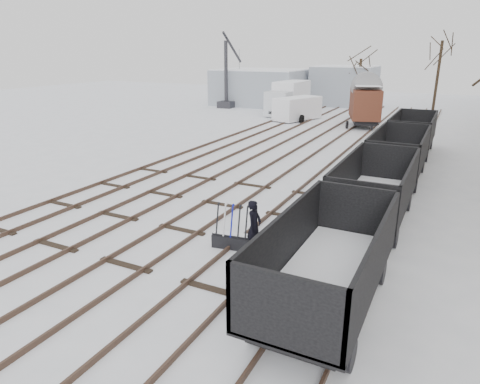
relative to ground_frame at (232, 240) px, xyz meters
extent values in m
plane|color=white|center=(-2.29, 0.43, -0.28)|extent=(120.00, 120.00, 0.00)
cube|color=black|center=(-9.01, 14.43, -0.21)|extent=(0.07, 52.00, 0.15)
cube|color=black|center=(-7.57, 14.43, -0.21)|extent=(0.07, 52.00, 0.15)
cube|color=black|center=(-8.29, 2.43, -0.26)|extent=(1.90, 0.20, 0.08)
cube|color=black|center=(-6.01, 14.43, -0.21)|extent=(0.07, 52.00, 0.15)
cube|color=black|center=(-4.57, 14.43, -0.21)|extent=(0.07, 52.00, 0.15)
cube|color=black|center=(-5.29, 2.43, -0.26)|extent=(1.90, 0.20, 0.08)
cube|color=black|center=(-3.01, 14.43, -0.21)|extent=(0.07, 52.00, 0.15)
cube|color=black|center=(-1.57, 14.43, -0.21)|extent=(0.07, 52.00, 0.15)
cube|color=black|center=(-2.29, 2.43, -0.26)|extent=(1.90, 0.20, 0.08)
cube|color=black|center=(-0.01, 14.43, -0.21)|extent=(0.07, 52.00, 0.15)
cube|color=black|center=(1.43, 14.43, -0.21)|extent=(0.07, 52.00, 0.15)
cube|color=black|center=(0.71, 2.43, -0.26)|extent=(1.90, 0.20, 0.08)
cube|color=black|center=(2.99, 14.43, -0.21)|extent=(0.07, 52.00, 0.15)
cube|color=black|center=(4.43, 14.43, -0.21)|extent=(0.07, 52.00, 0.15)
cube|color=black|center=(3.71, 2.43, -0.26)|extent=(1.90, 0.20, 0.08)
cube|color=#939AA6|center=(-15.29, 36.43, 1.72)|extent=(10.00, 8.00, 4.00)
cube|color=white|center=(-15.29, 36.43, 3.77)|extent=(9.80, 7.84, 0.10)
cube|color=#939AA6|center=(-6.29, 40.43, 1.92)|extent=(7.00, 6.00, 4.40)
cube|color=white|center=(-6.29, 40.43, 4.17)|extent=(6.86, 5.88, 0.10)
cube|color=black|center=(0.00, 0.00, -0.06)|extent=(1.35, 0.60, 0.44)
cube|color=black|center=(0.00, 0.00, 0.18)|extent=(1.33, 0.48, 0.06)
cube|color=white|center=(0.00, 0.00, 0.22)|extent=(1.27, 0.43, 0.03)
cylinder|color=black|center=(-0.49, -0.07, 0.67)|extent=(0.09, 0.32, 1.08)
cylinder|color=silver|center=(-0.25, -0.04, 0.67)|extent=(0.09, 0.32, 1.08)
cylinder|color=#0C12A0|center=(0.00, 0.00, 0.67)|extent=(0.09, 0.32, 1.08)
cylinder|color=black|center=(0.25, 0.04, 0.67)|extent=(0.09, 0.32, 1.08)
cylinder|color=black|center=(0.49, 0.07, 0.67)|extent=(0.09, 0.32, 1.08)
imported|color=black|center=(0.75, 0.10, 0.58)|extent=(0.43, 0.64, 1.73)
cube|color=black|center=(3.71, -2.05, 0.36)|extent=(1.90, 5.23, 0.40)
cube|color=black|center=(3.71, -2.05, 0.56)|extent=(2.38, 5.95, 0.12)
cube|color=black|center=(2.57, -2.05, 1.35)|extent=(0.10, 5.95, 1.59)
cube|color=black|center=(4.85, -2.05, 1.35)|extent=(0.10, 5.95, 1.59)
cube|color=white|center=(3.71, -2.05, 0.66)|extent=(2.14, 5.71, 0.06)
cylinder|color=black|center=(2.62, -3.96, 0.06)|extent=(0.12, 0.69, 0.69)
cylinder|color=black|center=(4.80, -0.15, 0.06)|extent=(0.12, 0.69, 0.69)
cube|color=black|center=(3.71, 4.35, 0.36)|extent=(1.90, 5.23, 0.40)
cube|color=black|center=(3.71, 4.35, 0.56)|extent=(2.38, 5.95, 0.12)
cube|color=black|center=(2.57, 4.35, 1.35)|extent=(0.10, 5.95, 1.59)
cube|color=black|center=(4.85, 4.35, 1.35)|extent=(0.10, 5.95, 1.59)
cube|color=white|center=(3.71, 4.35, 0.66)|extent=(2.14, 5.71, 0.06)
cylinder|color=black|center=(2.62, 2.44, 0.06)|extent=(0.12, 0.69, 0.69)
cylinder|color=black|center=(4.80, 6.25, 0.06)|extent=(0.12, 0.69, 0.69)
cube|color=black|center=(3.71, 10.75, 0.36)|extent=(1.90, 5.23, 0.40)
cube|color=black|center=(3.71, 10.75, 0.56)|extent=(2.38, 5.95, 0.12)
cube|color=black|center=(2.57, 10.75, 1.35)|extent=(0.10, 5.95, 1.59)
cube|color=black|center=(4.85, 10.75, 1.35)|extent=(0.10, 5.95, 1.59)
cube|color=white|center=(3.71, 10.75, 0.66)|extent=(2.14, 5.71, 0.06)
cylinder|color=black|center=(2.62, 8.84, 0.06)|extent=(0.12, 0.69, 0.69)
cylinder|color=black|center=(4.80, 12.65, 0.06)|extent=(0.12, 0.69, 0.69)
cube|color=black|center=(3.71, 17.15, 0.36)|extent=(1.90, 5.23, 0.40)
cube|color=black|center=(3.71, 17.15, 0.56)|extent=(2.38, 5.95, 0.12)
cube|color=black|center=(2.57, 17.15, 1.35)|extent=(0.10, 5.95, 1.59)
cube|color=black|center=(4.85, 17.15, 1.35)|extent=(0.10, 5.95, 1.59)
cube|color=white|center=(3.71, 17.15, 0.66)|extent=(2.14, 5.71, 0.06)
cylinder|color=black|center=(2.62, 15.24, 0.06)|extent=(0.12, 0.69, 0.69)
cylinder|color=black|center=(4.80, 19.05, 0.06)|extent=(0.12, 0.69, 0.69)
cube|color=black|center=(-0.99, 25.83, 0.32)|extent=(2.87, 4.39, 0.37)
cube|color=#4B2416|center=(-0.99, 25.83, 1.70)|extent=(3.45, 5.05, 2.40)
cube|color=white|center=(-0.99, 25.83, 3.22)|extent=(3.17, 4.77, 0.04)
cylinder|color=black|center=(-2.00, 24.35, 0.04)|extent=(0.11, 0.65, 0.65)
cylinder|color=black|center=(0.02, 27.30, 0.04)|extent=(0.11, 0.65, 0.65)
cube|color=black|center=(-9.49, 30.38, 0.23)|extent=(1.34, 7.15, 0.28)
cube|color=silver|center=(-9.49, 27.75, 0.98)|extent=(2.31, 1.94, 2.34)
cube|color=white|center=(-9.49, 31.13, 1.59)|extent=(2.49, 4.94, 2.62)
cube|color=white|center=(-9.49, 31.13, 2.92)|extent=(2.44, 4.85, 0.04)
cylinder|color=black|center=(-10.52, 27.94, 0.18)|extent=(0.28, 0.94, 0.94)
cylinder|color=black|center=(-8.46, 33.00, 0.18)|extent=(0.28, 0.94, 0.94)
cube|color=white|center=(-7.24, 26.74, 0.81)|extent=(3.54, 5.22, 1.96)
cube|color=white|center=(-7.24, 26.74, 1.81)|extent=(3.45, 5.10, 0.04)
cylinder|color=black|center=(-8.22, 25.21, 0.10)|extent=(0.24, 0.76, 0.76)
cylinder|color=black|center=(-6.26, 28.26, 0.10)|extent=(0.24, 0.76, 0.76)
cube|color=#2A2A2E|center=(-17.50, 31.83, 0.08)|extent=(1.68, 1.68, 0.72)
cylinder|color=#2A2A2E|center=(-17.50, 31.83, 3.32)|extent=(0.40, 0.40, 7.21)
cylinder|color=#2A2A2E|center=(-17.50, 33.45, 6.20)|extent=(0.44, 4.59, 3.32)
cylinder|color=black|center=(-17.50, 35.34, 4.04)|extent=(0.04, 0.04, 4.06)
cylinder|color=black|center=(-4.13, 38.02, 2.39)|extent=(0.30, 0.30, 5.34)
cylinder|color=black|center=(3.61, 40.41, 3.31)|extent=(0.30, 0.30, 7.19)
camera|label=1|loc=(6.02, -11.35, 5.92)|focal=32.00mm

